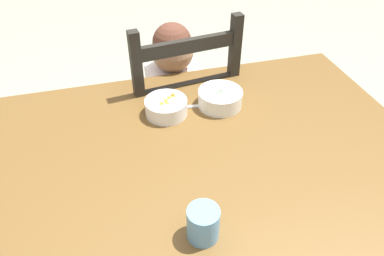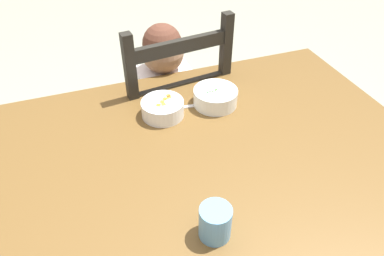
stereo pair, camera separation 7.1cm
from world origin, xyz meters
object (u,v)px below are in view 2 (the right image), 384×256
(child_figure, at_px, (167,98))
(bowl_of_carrots, at_px, (163,108))
(dining_chair, at_px, (170,126))
(drinking_cup, at_px, (215,222))
(bowl_of_peas, at_px, (215,97))
(dining_table, at_px, (185,181))
(spoon, at_px, (177,108))

(child_figure, distance_m, bowl_of_carrots, 0.35)
(dining_chair, bearing_deg, drinking_cup, -98.56)
(dining_chair, relative_size, bowl_of_carrots, 7.08)
(bowl_of_carrots, bearing_deg, child_figure, 72.07)
(bowl_of_peas, height_order, drinking_cup, drinking_cup)
(child_figure, relative_size, bowl_of_carrots, 6.60)
(drinking_cup, bearing_deg, dining_table, 86.47)
(dining_table, height_order, dining_chair, dining_chair)
(dining_chair, distance_m, drinking_cup, 0.87)
(dining_chair, bearing_deg, bowl_of_peas, -73.31)
(dining_chair, relative_size, child_figure, 1.07)
(dining_table, bearing_deg, child_figure, 79.56)
(dining_table, xyz_separation_m, bowl_of_carrots, (0.00, 0.22, 0.13))
(bowl_of_peas, height_order, bowl_of_carrots, bowl_of_peas)
(bowl_of_peas, relative_size, drinking_cup, 1.72)
(dining_chair, bearing_deg, spoon, -99.74)
(spoon, height_order, drinking_cup, drinking_cup)
(bowl_of_peas, xyz_separation_m, bowl_of_carrots, (-0.19, 0.00, -0.00))
(bowl_of_peas, xyz_separation_m, drinking_cup, (-0.21, -0.49, 0.01))
(dining_chair, xyz_separation_m, drinking_cup, (-0.12, -0.79, 0.34))
(dining_table, relative_size, dining_chair, 1.47)
(spoon, bearing_deg, bowl_of_carrots, -162.10)
(child_figure, relative_size, drinking_cup, 10.54)
(dining_table, distance_m, dining_chair, 0.57)
(dining_table, xyz_separation_m, dining_chair, (0.10, 0.52, -0.20))
(dining_table, distance_m, drinking_cup, 0.30)
(spoon, bearing_deg, drinking_cup, -97.92)
(child_figure, relative_size, bowl_of_peas, 6.15)
(bowl_of_carrots, relative_size, spoon, 1.03)
(bowl_of_peas, bearing_deg, dining_chair, 106.69)
(child_figure, bearing_deg, dining_chair, 6.76)
(dining_table, distance_m, bowl_of_peas, 0.32)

